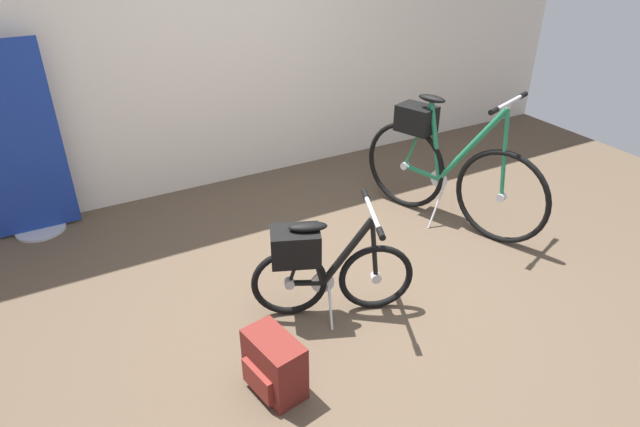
% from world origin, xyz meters
% --- Properties ---
extents(ground_plane, '(7.54, 7.54, 0.00)m').
position_xyz_m(ground_plane, '(0.00, 0.00, 0.00)').
color(ground_plane, brown).
extents(back_wall, '(7.54, 0.10, 2.72)m').
position_xyz_m(back_wall, '(0.00, 2.18, 1.36)').
color(back_wall, silver).
rests_on(back_wall, ground_plane).
extents(floor_banner_stand, '(0.60, 0.36, 1.42)m').
position_xyz_m(floor_banner_stand, '(-1.57, 1.97, 0.63)').
color(floor_banner_stand, '#B7B7BC').
rests_on(floor_banner_stand, ground_plane).
extents(folding_bike_foreground, '(0.91, 0.56, 0.70)m').
position_xyz_m(folding_bike_foreground, '(-0.15, 0.11, 0.35)').
color(folding_bike_foreground, black).
rests_on(folding_bike_foreground, ground_plane).
extents(display_bike_left, '(0.65, 1.46, 1.06)m').
position_xyz_m(display_bike_left, '(1.22, 0.66, 0.47)').
color(display_bike_left, black).
rests_on(display_bike_left, ground_plane).
extents(backpack_on_floor, '(0.26, 0.36, 0.32)m').
position_xyz_m(backpack_on_floor, '(-0.64, -0.31, 0.16)').
color(backpack_on_floor, maroon).
rests_on(backpack_on_floor, ground_plane).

